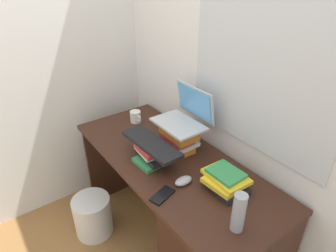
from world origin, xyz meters
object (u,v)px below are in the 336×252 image
(keyboard, at_px, (151,144))
(book_stack_keyboard_riser, at_px, (152,154))
(book_stack_side, at_px, (225,181))
(computer_mouse, at_px, (183,181))
(book_stack_tall, at_px, (179,137))
(wastebasket, at_px, (93,216))
(laptop, at_px, (185,115))
(cell_phone, at_px, (162,195))
(mug, at_px, (136,117))
(water_bottle, at_px, (239,213))
(desk, at_px, (207,241))

(keyboard, bearing_deg, book_stack_keyboard_riser, 11.93)
(book_stack_side, xyz_separation_m, computer_mouse, (-0.16, -0.15, -0.03))
(book_stack_tall, height_order, keyboard, book_stack_tall)
(keyboard, xyz_separation_m, wastebasket, (-0.37, -0.29, -0.71))
(laptop, height_order, cell_phone, laptop)
(laptop, height_order, mug, laptop)
(computer_mouse, height_order, mug, mug)
(keyboard, relative_size, water_bottle, 2.13)
(desk, bearing_deg, keyboard, -169.79)
(laptop, xyz_separation_m, computer_mouse, (0.28, -0.23, -0.21))
(mug, bearing_deg, book_stack_tall, 4.64)
(book_stack_tall, bearing_deg, water_bottle, -15.45)
(book_stack_tall, xyz_separation_m, mug, (-0.47, -0.04, -0.04))
(laptop, distance_m, mug, 0.50)
(desk, height_order, laptop, laptop)
(book_stack_side, bearing_deg, book_stack_tall, 176.09)
(book_stack_keyboard_riser, height_order, book_stack_side, book_stack_keyboard_riser)
(book_stack_side, bearing_deg, mug, -179.47)
(book_stack_keyboard_riser, bearing_deg, desk, 10.18)
(book_stack_tall, distance_m, book_stack_keyboard_riser, 0.21)
(book_stack_tall, bearing_deg, laptop, 94.96)
(book_stack_keyboard_riser, distance_m, mug, 0.50)
(book_stack_side, relative_size, mug, 2.07)
(desk, xyz_separation_m, book_stack_side, (-0.01, 0.10, 0.39))
(wastebasket, bearing_deg, mug, 102.42)
(cell_phone, bearing_deg, desk, 36.93)
(mug, relative_size, cell_phone, 0.84)
(desk, bearing_deg, mug, 174.20)
(book_stack_tall, xyz_separation_m, laptop, (-0.00, 0.05, 0.14))
(book_stack_keyboard_riser, height_order, wastebasket, book_stack_keyboard_riser)
(desk, xyz_separation_m, book_stack_keyboard_riser, (-0.43, -0.08, 0.39))
(book_stack_keyboard_riser, xyz_separation_m, wastebasket, (-0.37, -0.30, -0.65))
(computer_mouse, relative_size, cell_phone, 0.76)
(laptop, relative_size, water_bottle, 1.62)
(mug, bearing_deg, book_stack_side, 0.53)
(book_stack_tall, relative_size, keyboard, 0.56)
(book_stack_keyboard_riser, bearing_deg, water_bottle, 2.36)
(mug, height_order, wastebasket, mug)
(keyboard, height_order, water_bottle, water_bottle)
(computer_mouse, bearing_deg, book_stack_tall, 146.54)
(desk, height_order, keyboard, keyboard)
(book_stack_tall, relative_size, cell_phone, 1.73)
(cell_phone, bearing_deg, book_stack_keyboard_riser, 140.45)
(laptop, xyz_separation_m, mug, (-0.46, -0.09, -0.18))
(book_stack_tall, relative_size, mug, 2.06)
(computer_mouse, bearing_deg, laptop, 140.35)
(book_stack_keyboard_riser, height_order, keyboard, keyboard)
(desk, height_order, mug, mug)
(water_bottle, relative_size, wastebasket, 0.64)
(mug, bearing_deg, desk, -5.80)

